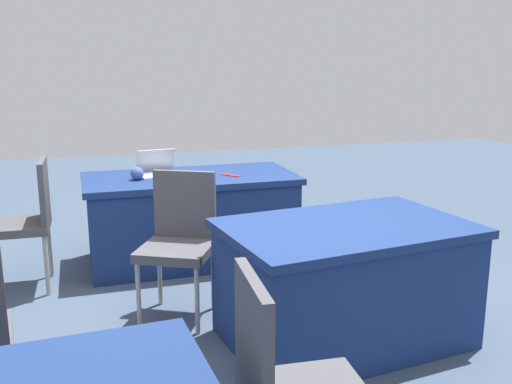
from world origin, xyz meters
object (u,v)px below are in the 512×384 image
object	(u,v)px
chair_near_front	(28,216)
yarn_ball	(137,173)
table_foreground	(191,218)
table_mid_left	(345,282)
laptop_silver	(159,171)
scissors_red	(231,175)
chair_tucked_left	(179,236)

from	to	relation	value
chair_near_front	yarn_ball	bearing A→B (deg)	-74.38
table_foreground	table_mid_left	size ratio (longest dim) A/B	1.13
laptop_silver	scissors_red	bearing A→B (deg)	154.53
table_mid_left	yarn_ball	world-z (taller)	yarn_ball
table_foreground	laptop_silver	bearing A→B (deg)	-17.60
yarn_ball	table_foreground	bearing A→B (deg)	-173.19
chair_tucked_left	chair_near_front	bearing A→B (deg)	-10.88
table_mid_left	chair_tucked_left	xyz separation A→B (m)	(0.87, -0.65, 0.18)
laptop_silver	table_foreground	bearing A→B (deg)	155.56
table_foreground	yarn_ball	xyz separation A→B (m)	(0.43, 0.05, 0.41)
chair_near_front	scissors_red	world-z (taller)	chair_near_front
chair_near_front	yarn_ball	size ratio (longest dim) A/B	9.08
scissors_red	yarn_ball	bearing A→B (deg)	-130.61
table_foreground	scissors_red	xyz separation A→B (m)	(-0.32, 0.11, 0.36)
chair_tucked_left	table_foreground	bearing A→B (deg)	-76.66
table_mid_left	chair_tucked_left	world-z (taller)	chair_tucked_left
yarn_ball	scissors_red	distance (m)	0.75
scissors_red	chair_tucked_left	bearing A→B (deg)	-68.48
table_mid_left	laptop_silver	distance (m)	2.00
chair_near_front	laptop_silver	distance (m)	1.08
table_mid_left	chair_near_front	world-z (taller)	chair_near_front
chair_near_front	chair_tucked_left	bearing A→B (deg)	-127.34
table_mid_left	laptop_silver	size ratio (longest dim) A/B	4.35
laptop_silver	scissors_red	world-z (taller)	laptop_silver
table_mid_left	scissors_red	size ratio (longest dim) A/B	8.44
laptop_silver	yarn_ball	world-z (taller)	laptop_silver
yarn_ball	chair_near_front	bearing A→B (deg)	13.96
table_mid_left	laptop_silver	xyz separation A→B (m)	(0.84, -1.77, 0.40)
laptop_silver	table_mid_left	bearing A→B (deg)	108.54
chair_tucked_left	laptop_silver	world-z (taller)	chair_tucked_left
table_foreground	scissors_red	size ratio (longest dim) A/B	9.56
table_foreground	chair_near_front	bearing A→B (deg)	11.52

